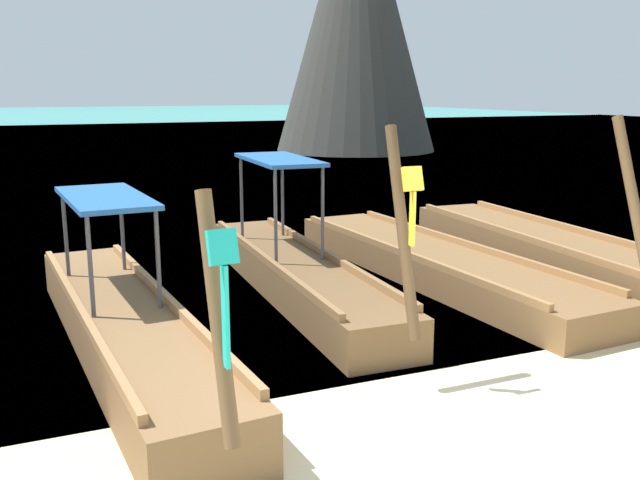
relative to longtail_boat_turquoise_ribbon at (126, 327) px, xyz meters
The scene contains 7 objects.
ground 4.21m from the longtail_boat_turquoise_ribbon, 53.04° to the right, with size 120.00×120.00×0.00m, color beige.
sea_water 58.30m from the longtail_boat_turquoise_ribbon, 87.52° to the left, with size 120.00×120.00×0.00m, color #2DB29E.
longtail_boat_turquoise_ribbon is the anchor object (origin of this frame).
longtail_boat_yellow_ribbon 3.11m from the longtail_boat_turquoise_ribbon, 30.00° to the left, with size 1.23×6.90×2.66m.
longtail_boat_blue_ribbon 5.26m from the longtail_boat_turquoise_ribbon, 16.00° to the left, with size 1.79×7.72×2.73m.
longtail_boat_green_ribbon 7.02m from the longtail_boat_turquoise_ribbon, ahead, with size 1.57×6.70×2.50m.
karst_rock 28.51m from the longtail_boat_turquoise_ribbon, 58.66° to the left, with size 7.83×7.83×13.63m.
Camera 1 is at (-3.42, -4.50, 3.02)m, focal length 39.06 mm.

